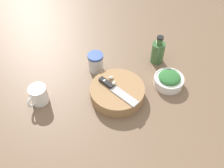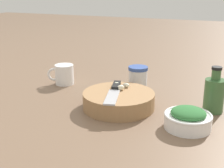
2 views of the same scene
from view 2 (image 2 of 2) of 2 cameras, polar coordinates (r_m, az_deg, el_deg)
name	(u,v)px [view 2 (image 2 of 2)]	position (r m, az deg, el deg)	size (l,w,h in m)	color
ground_plane	(109,102)	(1.03, -0.54, -3.23)	(5.00, 5.00, 0.00)	brown
cutting_board	(119,100)	(0.97, 1.22, -2.98)	(0.22, 0.22, 0.05)	#9E754C
chef_knife	(114,91)	(0.96, 0.41, -1.33)	(0.07, 0.20, 0.01)	black
garlic_cloves	(121,86)	(1.00, 1.66, -0.35)	(0.06, 0.06, 0.02)	#ECEAC2
herb_bowl	(188,119)	(0.86, 13.71, -6.15)	(0.13, 0.13, 0.06)	white
spice_jar	(138,78)	(1.13, 4.75, 1.03)	(0.07, 0.07, 0.09)	silver
coffee_mug	(64,74)	(1.21, -8.81, 1.74)	(0.09, 0.07, 0.08)	white
oil_bottle	(214,94)	(0.98, 18.18, -1.76)	(0.06, 0.06, 0.14)	#3D6638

